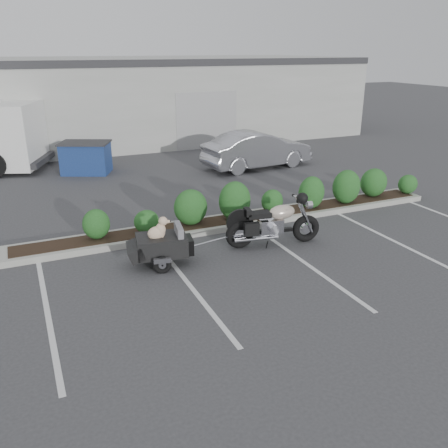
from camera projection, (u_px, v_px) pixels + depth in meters
name	position (u px, v px, depth m)	size (l,w,h in m)	color
ground	(243.00, 260.00, 10.62)	(90.00, 90.00, 0.00)	#38383A
planter_kerb	(240.00, 220.00, 12.86)	(12.00, 1.00, 0.15)	#9E9E93
building	(99.00, 99.00, 24.48)	(26.00, 10.00, 4.00)	#9EA099
motorcycle	(274.00, 224.00, 11.26)	(2.35, 0.95, 1.36)	black
pet_trailer	(161.00, 244.00, 10.25)	(1.91, 1.08, 1.12)	black
sedan	(257.00, 150.00, 18.57)	(1.52, 4.35, 1.43)	#A6A7AE
dumpster	(86.00, 157.00, 17.82)	(2.13, 1.85, 1.18)	navy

